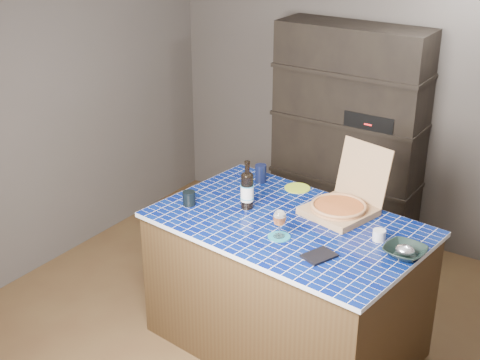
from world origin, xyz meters
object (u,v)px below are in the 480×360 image
Objects in this scene: pizza_box at (341,205)px; dvd_case at (319,256)px; wine_glass at (280,218)px; bowl at (405,252)px; mead_bottle at (247,190)px; kitchen_island at (286,284)px.

pizza_box reaches higher than dvd_case.
bowl is at bearing 16.07° from wine_glass.
mead_bottle reaches higher than dvd_case.
wine_glass is 0.72m from bowl.
dvd_case is at bearing -23.70° from mead_bottle.
kitchen_island is 3.25× the size of pizza_box.
mead_bottle is at bearing 176.98° from dvd_case.
wine_glass is at bearing -31.06° from mead_bottle.
pizza_box is 0.59m from mead_bottle.
wine_glass is at bearing -95.02° from pizza_box.
kitchen_island is 0.87m from bowl.
pizza_box is 2.99× the size of dvd_case.
mead_bottle is 0.74m from dvd_case.
kitchen_island is at bearing -4.77° from mead_bottle.
bowl is (0.69, 0.20, -0.09)m from wine_glass.
kitchen_island is 0.60m from wine_glass.
kitchen_island is at bearing 163.33° from dvd_case.
mead_bottle reaches higher than wine_glass.
dvd_case is 0.78× the size of bowl.
bowl reaches higher than kitchen_island.
dvd_case is at bearing -13.39° from wine_glass.
bowl is (1.05, -0.02, -0.10)m from mead_bottle.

